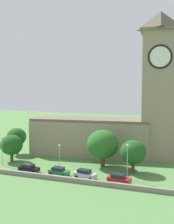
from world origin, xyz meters
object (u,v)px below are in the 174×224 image
Objects in this scene: tree_riverside_east at (17,137)px; tree_riverside_west at (103,144)px; church at (122,113)px; car_black at (29,168)px; car_green at (59,171)px; car_silver at (85,174)px; streetlamp_central at (127,156)px; streetlamp_west_end at (2,146)px; streetlamp_west_mid at (59,153)px; tree_by_tower at (133,152)px; tree_churchyard at (11,145)px; car_red at (119,179)px.

tree_riverside_east is 25.57m from tree_riverside_west.
church is 8.46× the size of car_black.
tree_riverside_east reaches higher than car_green.
streetlamp_central is at bearing 16.99° from car_silver.
car_black is at bearing -127.29° from church.
streetlamp_west_end is at bearing -179.77° from streetlamp_central.
car_black is 0.77× the size of streetlamp_west_mid.
tree_riverside_west is 7.76m from tree_by_tower.
car_silver is at bearing 1.04° from car_black.
car_silver is 0.75× the size of tree_churchyard.
car_red is at bearing -5.55° from streetlamp_west_end.
church reaches higher than tree_riverside_west.
streetlamp_west_end is 23.49m from tree_riverside_west.
tree_riverside_west is (-7.25, 6.82, 0.47)m from streetlamp_central.
car_black is 0.93× the size of car_silver.
church is 28.87m from tree_riverside_east.
tree_by_tower is (5.70, -12.84, -6.90)m from church.
car_black is 22.79m from tree_by_tower.
tree_riverside_east is (-24.45, 12.76, 3.78)m from car_silver.
streetlamp_west_mid is 10.34m from tree_riverside_west.
tree_riverside_west reaches higher than streetlamp_central.
car_silver is 0.69× the size of tree_riverside_east.
streetlamp_central is (8.13, 2.48, 3.82)m from car_silver.
car_silver is 1.05× the size of car_red.
tree_by_tower is at bearing -15.12° from tree_riverside_west.
car_black is at bearing 179.44° from car_red.
streetlamp_central is at bearing -17.51° from tree_riverside_east.
streetlamp_central is 4.81m from tree_by_tower.
car_black is (-15.51, -20.36, -10.51)m from church.
car_green is 0.61× the size of streetlamp_central.
tree_churchyard reaches higher than car_red.
tree_churchyard is (-22.44, -3.15, -1.18)m from tree_riverside_west.
tree_riverside_east is at bearing 172.22° from tree_riverside_west.
church is at bearing 30.00° from tree_churchyard.
streetlamp_west_mid is (6.06, 2.72, 3.20)m from car_black.
tree_by_tower is at bearing -9.48° from tree_riverside_east.
tree_by_tower reaches higher than car_green.
car_silver is 22.64m from tree_churchyard.
streetlamp_west_end reaches higher than car_red.
car_black is 0.65× the size of tree_by_tower.
tree_by_tower reaches higher than streetlamp_west_end.
streetlamp_west_mid reaches higher than car_black.
tree_riverside_west reaches higher than streetlamp_west_end.
car_silver reaches higher than car_black.
church is 19.64m from streetlamp_central.
tree_churchyard is (-14.75, 3.67, -0.04)m from streetlamp_west_mid.
tree_churchyard reaches higher than car_green.
tree_riverside_east is (-11.59, 13.00, 3.82)m from car_black.
streetlamp_west_end is 1.05× the size of tree_churchyard.
tree_riverside_east is (-32.58, 10.28, -0.04)m from streetlamp_central.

